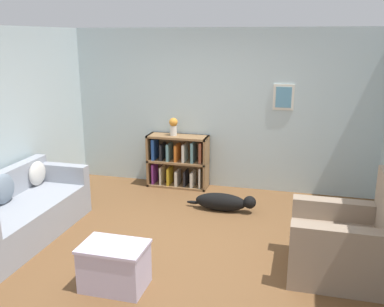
# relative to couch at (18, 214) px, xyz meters

# --- Properties ---
(ground_plane) EXTENTS (14.00, 14.00, 0.00)m
(ground_plane) POSITION_rel_couch_xyz_m (2.07, 0.34, -0.31)
(ground_plane) COLOR brown
(wall_back) EXTENTS (5.60, 0.13, 2.60)m
(wall_back) POSITION_rel_couch_xyz_m (2.07, 2.59, 0.99)
(wall_back) COLOR silver
(wall_back) RESTS_ON ground_plane
(couch) EXTENTS (0.84, 2.04, 0.82)m
(couch) POSITION_rel_couch_xyz_m (0.00, 0.00, 0.00)
(couch) COLOR #9399A3
(couch) RESTS_ON ground_plane
(bookshelf) EXTENTS (1.01, 0.35, 0.88)m
(bookshelf) POSITION_rel_couch_xyz_m (1.40, 2.36, 0.12)
(bookshelf) COLOR olive
(bookshelf) RESTS_ON ground_plane
(recliner_chair) EXTENTS (1.06, 0.92, 1.12)m
(recliner_chair) POSITION_rel_couch_xyz_m (3.93, 0.12, 0.06)
(recliner_chair) COLOR gray
(recliner_chair) RESTS_ON ground_plane
(coffee_table) EXTENTS (0.66, 0.45, 0.47)m
(coffee_table) POSITION_rel_couch_xyz_m (1.65, -0.72, -0.06)
(coffee_table) COLOR #BCB2D1
(coffee_table) RESTS_ON ground_plane
(dog) EXTENTS (1.04, 0.24, 0.26)m
(dog) POSITION_rel_couch_xyz_m (2.35, 1.50, -0.18)
(dog) COLOR black
(dog) RESTS_ON ground_plane
(vase) EXTENTS (0.14, 0.14, 0.30)m
(vase) POSITION_rel_couch_xyz_m (1.33, 2.34, 0.73)
(vase) COLOR silver
(vase) RESTS_ON bookshelf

